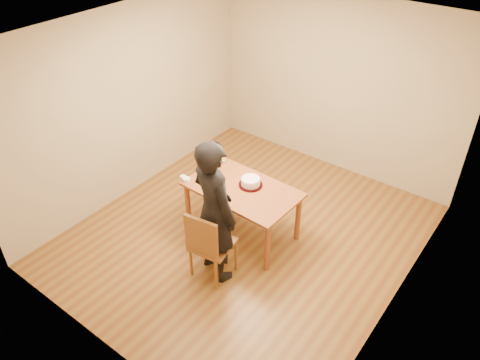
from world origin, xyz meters
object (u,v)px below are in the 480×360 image
Objects in this scene: dining_chair at (213,244)px; cake_plate at (251,185)px; dining_table at (242,189)px; cake at (251,182)px; person at (214,212)px.

cake_plate is at bearing 88.07° from dining_chair.
cake reaches higher than dining_table.
cake is (0.00, 0.00, 0.05)m from cake_plate.
dining_table is at bearing -63.52° from person.
dining_table is 5.82× the size of cake.
cake is at bearing 0.00° from cake_plate.
dining_table is 0.84m from dining_chair.
dining_table is 3.16× the size of dining_chair.
person is (0.10, -0.84, 0.15)m from cake_plate.
cake_plate is 1.25× the size of cake.
person reaches higher than dining_chair.
dining_chair is 0.96m from cake.
cake_plate reaches higher than dining_chair.
dining_table is 0.12m from cake_plate.
cake_plate is 0.05m from cake.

